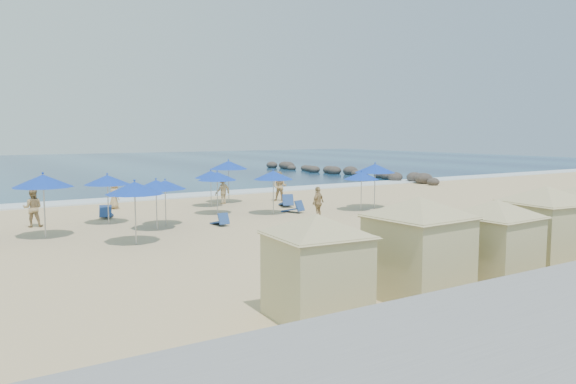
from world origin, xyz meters
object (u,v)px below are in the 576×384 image
at_px(cabana_0, 317,253).
at_px(cabana_1, 419,234).
at_px(trash_bin, 416,232).
at_px(umbrella_6, 156,185).
at_px(beachgoer_1, 33,208).
at_px(umbrella_11, 375,168).
at_px(umbrella_4, 107,180).
at_px(beachgoer_2, 318,203).
at_px(beachgoer_4, 114,195).
at_px(umbrella_8, 273,175).
at_px(umbrella_13, 229,165).
at_px(beachgoer_3, 223,190).
at_px(umbrella_9, 211,174).
at_px(umbrella_5, 165,185).
at_px(umbrella_3, 135,188).
at_px(rock_jetty, 340,171).
at_px(cabana_2, 496,231).
at_px(umbrella_7, 217,176).
at_px(beachgoer_5, 280,186).
at_px(cabana_3, 545,217).
at_px(umbrella_12, 43,181).
at_px(umbrella_10, 361,176).

bearing_deg(cabana_0, cabana_1, -1.44).
distance_m(trash_bin, cabana_1, 7.43).
relative_size(umbrella_6, beachgoer_1, 1.32).
relative_size(trash_bin, umbrella_11, 0.32).
height_order(umbrella_4, beachgoer_2, umbrella_4).
height_order(beachgoer_1, beachgoer_4, beachgoer_1).
bearing_deg(trash_bin, umbrella_8, 98.91).
distance_m(cabana_1, umbrella_13, 20.60).
bearing_deg(umbrella_11, beachgoer_3, 134.34).
xyz_separation_m(trash_bin, umbrella_9, (-2.15, 13.89, 1.43)).
bearing_deg(cabana_0, umbrella_5, 83.21).
bearing_deg(beachgoer_4, umbrella_8, -148.69).
distance_m(umbrella_3, umbrella_5, 4.38).
height_order(rock_jetty, umbrella_3, umbrella_3).
xyz_separation_m(cabana_2, beachgoer_2, (2.81, 12.30, -0.70)).
distance_m(trash_bin, umbrella_4, 14.03).
bearing_deg(umbrella_3, umbrella_7, 42.26).
xyz_separation_m(umbrella_9, beachgoer_2, (2.46, -7.01, -1.05)).
distance_m(cabana_2, beachgoer_2, 12.64).
xyz_separation_m(rock_jetty, umbrella_7, (-22.18, -18.22, 1.62)).
bearing_deg(umbrella_11, beachgoer_4, 148.11).
relative_size(rock_jetty, cabana_2, 6.39).
distance_m(umbrella_8, umbrella_9, 4.74).
height_order(trash_bin, beachgoer_5, beachgoer_5).
bearing_deg(cabana_3, cabana_0, 179.73).
distance_m(rock_jetty, umbrella_5, 32.62).
relative_size(trash_bin, umbrella_6, 0.36).
xyz_separation_m(trash_bin, umbrella_12, (-11.82, 8.66, 1.89)).
relative_size(cabana_0, beachgoer_2, 2.63).
relative_size(umbrella_5, umbrella_11, 0.83).
relative_size(umbrella_3, beachgoer_3, 1.47).
height_order(umbrella_3, umbrella_7, umbrella_3).
bearing_deg(trash_bin, cabana_3, -82.67).
height_order(cabana_0, umbrella_7, cabana_0).
distance_m(umbrella_13, beachgoer_5, 3.46).
relative_size(umbrella_4, umbrella_10, 1.08).
bearing_deg(trash_bin, umbrella_7, 110.59).
bearing_deg(umbrella_6, umbrella_9, 47.93).
xyz_separation_m(umbrella_7, umbrella_13, (2.65, 3.98, 0.29)).
height_order(umbrella_8, beachgoer_1, umbrella_8).
relative_size(umbrella_11, umbrella_12, 0.97).
relative_size(rock_jetty, umbrella_6, 11.74).
bearing_deg(umbrella_10, umbrella_5, 174.32).
distance_m(umbrella_8, beachgoer_2, 2.97).
xyz_separation_m(rock_jetty, umbrella_6, (-26.43, -21.08, 1.61)).
xyz_separation_m(umbrella_5, beachgoer_5, (9.18, 4.95, -0.95)).
height_order(trash_bin, beachgoer_1, beachgoer_1).
bearing_deg(umbrella_10, umbrella_3, -169.14).
xyz_separation_m(umbrella_3, umbrella_13, (8.64, 9.42, 0.13)).
xyz_separation_m(umbrella_4, beachgoer_4, (1.68, 5.11, -1.27)).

